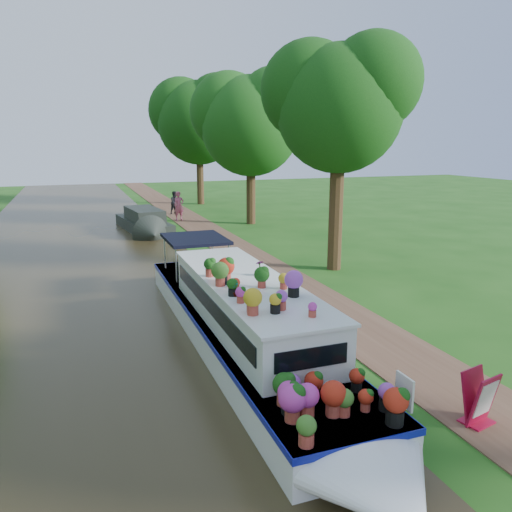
# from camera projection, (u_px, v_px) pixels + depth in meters

# --- Properties ---
(ground) EXTENTS (100.00, 100.00, 0.00)m
(ground) POSITION_uv_depth(u_px,v_px,m) (275.00, 300.00, 16.21)
(ground) COLOR #1A4A12
(ground) RESTS_ON ground
(canal_water) EXTENTS (10.00, 100.00, 0.02)m
(canal_water) POSITION_uv_depth(u_px,v_px,m) (81.00, 323.00, 14.19)
(canal_water) COLOR black
(canal_water) RESTS_ON ground
(towpath) EXTENTS (2.20, 100.00, 0.03)m
(towpath) POSITION_uv_depth(u_px,v_px,m) (309.00, 296.00, 16.61)
(towpath) COLOR #513625
(towpath) RESTS_ON ground
(plant_boat) EXTENTS (2.29, 13.52, 2.23)m
(plant_boat) POSITION_uv_depth(u_px,v_px,m) (246.00, 321.00, 11.94)
(plant_boat) COLOR white
(plant_boat) RESTS_ON canal_water
(tree_near_overhang) EXTENTS (5.52, 5.28, 8.99)m
(tree_near_overhang) POSITION_uv_depth(u_px,v_px,m) (339.00, 99.00, 18.81)
(tree_near_overhang) COLOR #332111
(tree_near_overhang) RESTS_ON ground
(tree_near_mid) EXTENTS (6.90, 6.60, 9.40)m
(tree_near_mid) POSITION_uv_depth(u_px,v_px,m) (250.00, 118.00, 30.08)
(tree_near_mid) COLOR #332111
(tree_near_mid) RESTS_ON ground
(tree_near_far) EXTENTS (7.59, 7.26, 10.30)m
(tree_near_far) POSITION_uv_depth(u_px,v_px,m) (198.00, 116.00, 39.85)
(tree_near_far) COLOR #332111
(tree_near_far) RESTS_ON ground
(second_boat) EXTENTS (2.65, 7.04, 1.33)m
(second_boat) POSITION_uv_depth(u_px,v_px,m) (144.00, 222.00, 28.60)
(second_boat) COLOR black
(second_boat) RESTS_ON canal_water
(sandwich_board) EXTENTS (0.65, 0.61, 0.98)m
(sandwich_board) POSITION_uv_depth(u_px,v_px,m) (479.00, 401.00, 9.00)
(sandwich_board) COLOR #A20B2C
(sandwich_board) RESTS_ON towpath
(pedestrian_pink) EXTENTS (0.77, 0.60, 1.88)m
(pedestrian_pink) POSITION_uv_depth(u_px,v_px,m) (179.00, 206.00, 32.38)
(pedestrian_pink) COLOR #CF558C
(pedestrian_pink) RESTS_ON towpath
(pedestrian_dark) EXTENTS (0.95, 0.85, 1.60)m
(pedestrian_dark) POSITION_uv_depth(u_px,v_px,m) (175.00, 203.00, 35.32)
(pedestrian_dark) COLOR black
(pedestrian_dark) RESTS_ON towpath
(verge_plant) EXTENTS (0.51, 0.48, 0.45)m
(verge_plant) POSITION_uv_depth(u_px,v_px,m) (247.00, 272.00, 18.86)
(verge_plant) COLOR #295F1C
(verge_plant) RESTS_ON ground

